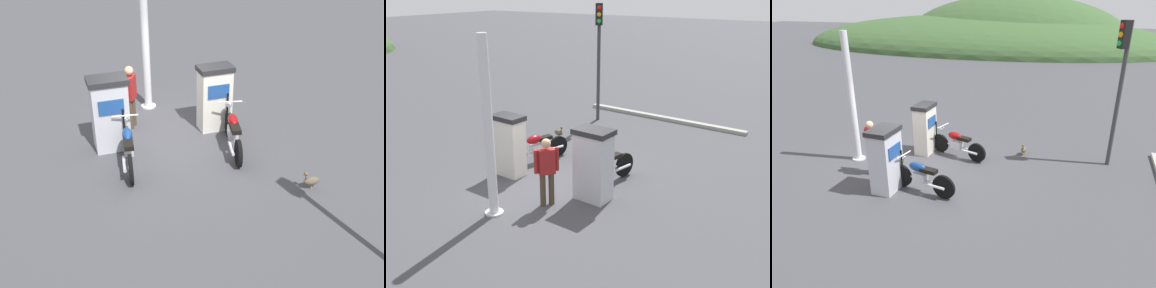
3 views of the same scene
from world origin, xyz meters
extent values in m
plane|color=#424247|center=(0.00, 0.00, 0.00)|extent=(120.00, 120.00, 0.00)
cube|color=silver|center=(-0.11, -1.27, 0.79)|extent=(0.57, 0.81, 1.58)
cube|color=#1E478C|center=(0.17, -1.28, 1.14)|extent=(0.06, 0.55, 0.32)
cube|color=#262628|center=(-0.11, -1.27, 1.64)|extent=(0.63, 0.89, 0.12)
cylinder|color=black|center=(0.22, -1.05, 0.55)|extent=(0.05, 0.05, 1.02)
cube|color=silver|center=(-0.11, 1.27, 0.74)|extent=(0.50, 0.77, 1.49)
cube|color=#1E478C|center=(0.14, 1.26, 1.07)|extent=(0.06, 0.52, 0.32)
cube|color=#262628|center=(-0.11, 1.27, 1.55)|extent=(0.55, 0.85, 0.12)
cylinder|color=black|center=(0.19, 1.48, 0.52)|extent=(0.05, 0.05, 0.97)
cylinder|color=black|center=(0.16, -1.00, 0.31)|extent=(0.63, 0.20, 0.63)
cylinder|color=black|center=(1.44, -1.26, 0.31)|extent=(0.63, 0.20, 0.63)
cube|color=silver|center=(0.75, -1.12, 0.41)|extent=(0.39, 0.27, 0.24)
cylinder|color=silver|center=(0.80, -1.13, 0.36)|extent=(0.97, 0.24, 0.05)
ellipsoid|color=navy|center=(0.68, -1.10, 0.69)|extent=(0.51, 0.31, 0.24)
cube|color=black|center=(1.02, -1.17, 0.66)|extent=(0.47, 0.28, 0.10)
cylinder|color=silver|center=(0.20, -1.01, 0.61)|extent=(0.26, 0.09, 0.57)
cylinder|color=silver|center=(0.28, -1.02, 0.93)|extent=(0.15, 0.56, 0.04)
sphere|color=silver|center=(0.18, -1.00, 0.81)|extent=(0.17, 0.17, 0.14)
cylinder|color=silver|center=(1.22, -1.33, 0.33)|extent=(0.55, 0.18, 0.07)
cylinder|color=black|center=(0.34, 1.43, 0.30)|extent=(0.59, 0.25, 0.60)
cylinder|color=black|center=(1.67, 1.03, 0.30)|extent=(0.59, 0.25, 0.60)
cube|color=silver|center=(0.95, 1.25, 0.40)|extent=(0.40, 0.30, 0.24)
cylinder|color=silver|center=(1.00, 1.23, 0.35)|extent=(1.01, 0.35, 0.05)
ellipsoid|color=maroon|center=(0.89, 1.27, 0.68)|extent=(0.52, 0.35, 0.24)
cube|color=black|center=(1.21, 1.17, 0.65)|extent=(0.48, 0.32, 0.10)
cylinder|color=silver|center=(0.37, 1.42, 0.60)|extent=(0.26, 0.12, 0.57)
cylinder|color=silver|center=(0.45, 1.40, 0.92)|extent=(0.20, 0.55, 0.04)
sphere|color=silver|center=(0.36, 1.43, 0.80)|extent=(0.17, 0.17, 0.14)
cylinder|color=silver|center=(1.44, 0.97, 0.32)|extent=(0.55, 0.23, 0.07)
cylinder|color=#473828|center=(-0.85, -0.63, 0.38)|extent=(0.18, 0.18, 0.76)
cylinder|color=#473828|center=(-1.01, -0.52, 0.38)|extent=(0.18, 0.18, 0.76)
cube|color=maroon|center=(-0.93, -0.57, 1.05)|extent=(0.41, 0.37, 0.57)
cylinder|color=maroon|center=(-0.73, -0.71, 1.08)|extent=(0.13, 0.13, 0.54)
cylinder|color=maroon|center=(-1.13, -0.44, 1.08)|extent=(0.13, 0.13, 0.54)
sphere|color=tan|center=(-0.93, -0.57, 1.47)|extent=(0.29, 0.29, 0.21)
ellipsoid|color=brown|center=(2.97, 1.97, 0.18)|extent=(0.21, 0.35, 0.18)
cylinder|color=brown|center=(2.95, 1.86, 0.24)|extent=(0.06, 0.06, 0.13)
sphere|color=brown|center=(2.95, 1.83, 0.37)|extent=(0.09, 0.09, 0.08)
cone|color=orange|center=(2.94, 1.78, 0.36)|extent=(0.04, 0.06, 0.04)
cone|color=brown|center=(2.99, 2.12, 0.21)|extent=(0.07, 0.07, 0.06)
cylinder|color=orange|center=(3.00, 1.97, 0.05)|extent=(0.02, 0.02, 0.09)
cylinder|color=orange|center=(2.94, 1.98, 0.05)|extent=(0.02, 0.02, 0.09)
cylinder|color=silver|center=(-1.90, 0.14, 1.92)|extent=(0.20, 0.20, 3.84)
cylinder|color=silver|center=(-1.90, 0.14, 0.02)|extent=(0.40, 0.40, 0.04)
camera|label=1|loc=(8.96, -3.00, 5.28)|focal=42.70mm
camera|label=2|loc=(-7.98, -6.12, 4.66)|focal=41.32mm
camera|label=3|loc=(4.15, -8.33, 4.61)|focal=32.65mm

